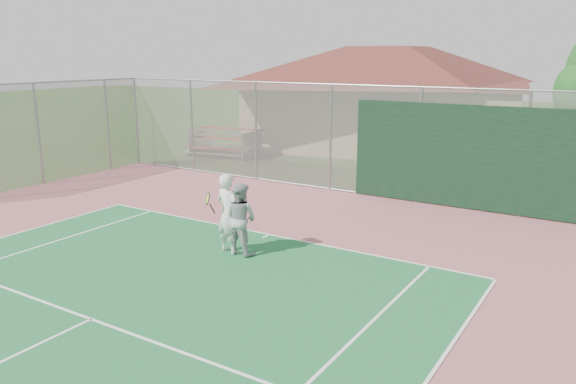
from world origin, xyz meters
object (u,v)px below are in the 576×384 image
object	(u,v)px
clubhouse	(388,87)
player_white_front	(228,214)
bleachers	(224,141)
player_grey_back	(240,219)

from	to	relation	value
clubhouse	player_white_front	xyz separation A→B (m)	(2.86, -16.24, -1.97)
clubhouse	player_white_front	distance (m)	16.61
clubhouse	player_white_front	bearing A→B (deg)	-90.05
bleachers	player_white_front	distance (m)	13.01
bleachers	player_white_front	xyz separation A→B (m)	(8.13, -10.15, 0.30)
bleachers	player_white_front	world-z (taller)	player_white_front
clubhouse	player_grey_back	world-z (taller)	clubhouse
clubhouse	player_grey_back	distance (m)	16.58
clubhouse	bleachers	bearing A→B (deg)	-140.89
bleachers	player_grey_back	xyz separation A→B (m)	(8.40, -10.05, 0.20)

